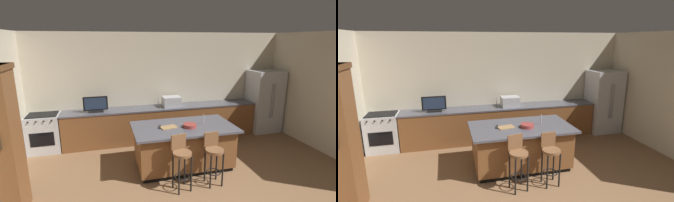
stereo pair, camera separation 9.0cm
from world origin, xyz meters
The scene contains 16 objects.
wall_back centered at (0.00, 4.06, 1.43)m, with size 7.47×0.12×2.87m, color beige.
wall_right centered at (3.53, 2.03, 1.43)m, with size 0.12×4.46×2.87m, color beige.
counter_back centered at (-0.06, 3.68, 0.46)m, with size 5.20×0.62×0.92m.
kitchen_island centered at (-0.02, 2.11, 0.47)m, with size 2.13×1.19×0.91m.
refrigerator centered at (2.99, 3.62, 0.90)m, with size 0.87×0.77×1.81m.
range_oven centered at (-3.05, 3.68, 0.47)m, with size 0.75×0.63×0.94m.
microwave centered at (0.16, 3.68, 1.05)m, with size 0.48×0.36×0.26m, color #B7BABF.
tv_monitor centered at (-1.81, 3.63, 1.10)m, with size 0.59×0.16×0.39m.
sink_faucet_back centered at (-0.18, 3.78, 1.04)m, with size 0.02×0.02×0.24m, color #B2B2B7.
sink_faucet_island centered at (0.43, 2.11, 1.02)m, with size 0.02×0.02×0.22m, color #B2B2B7.
bar_stool_left centered at (-0.32, 1.31, 0.62)m, with size 0.34×0.36×1.02m.
bar_stool_right centered at (0.32, 1.33, 0.60)m, with size 0.34×0.34×0.99m.
fruit_bowl centered at (0.09, 2.01, 0.95)m, with size 0.27×0.27×0.07m, color #993833.
cell_phone centered at (-0.03, 2.07, 0.92)m, with size 0.07×0.15×0.01m, color black.
tv_remote centered at (-0.52, 2.16, 0.92)m, with size 0.04×0.17×0.02m, color black.
cutting_board centered at (-0.34, 2.10, 0.92)m, with size 0.34×0.21×0.02m, color #A87F51.
Camera 2 is at (-1.49, -2.56, 2.67)m, focal length 26.42 mm.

